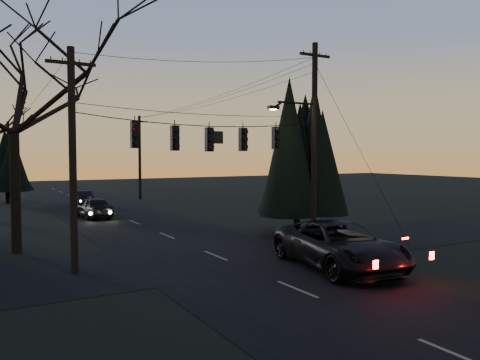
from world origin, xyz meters
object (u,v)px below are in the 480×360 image
sedan_oncoming_a (93,207)px  evergreen_right (297,146)px  utility_pole_left (75,273)px  bare_tree_left (13,85)px  utility_pole_right (313,244)px  sedan_oncoming_b (81,198)px  utility_pole_far_l (10,198)px  utility_pole_far_r (140,199)px  suv_near (339,246)px

sedan_oncoming_a → evergreen_right: bearing=118.6°
utility_pole_left → bare_tree_left: size_ratio=0.78×
utility_pole_right → evergreen_right: bearing=68.7°
utility_pole_left → bare_tree_left: 9.37m
sedan_oncoming_a → sedan_oncoming_b: sedan_oncoming_a is taller
evergreen_right → sedan_oncoming_b: evergreen_right is taller
utility_pole_far_l → utility_pole_far_r: bearing=-34.8°
utility_pole_far_l → sedan_oncoming_a: bearing=-78.5°
utility_pole_far_l → sedan_oncoming_b: bearing=-63.9°
utility_pole_far_l → evergreen_right: 35.74m
utility_pole_far_r → utility_pole_left: bearing=-112.3°
utility_pole_left → evergreen_right: size_ratio=0.96×
utility_pole_far_l → utility_pole_left: bearing=-90.0°
utility_pole_far_r → sedan_oncoming_b: utility_pole_far_r is taller
utility_pole_left → sedan_oncoming_a: bearing=75.2°
suv_near → sedan_oncoming_b: (-4.00, 29.84, -0.28)m
utility_pole_left → utility_pole_far_r: size_ratio=1.00×
utility_pole_left → suv_near: 10.26m
utility_pole_right → suv_near: bearing=-117.3°
utility_pole_right → sedan_oncoming_a: size_ratio=2.25×
bare_tree_left → utility_pole_far_l: bearing=87.0°
evergreen_right → suv_near: size_ratio=1.35×
bare_tree_left → utility_pole_right: bearing=-21.5°
suv_near → sedan_oncoming_a: suv_near is taller
bare_tree_left → suv_near: size_ratio=1.67×
suv_near → sedan_oncoming_a: size_ratio=1.48×
utility_pole_far_r → sedan_oncoming_a: 14.39m
utility_pole_right → sedan_oncoming_a: utility_pole_right is taller
utility_pole_right → utility_pole_left: (-11.50, 0.00, 0.00)m
utility_pole_left → evergreen_right: (12.65, 2.95, 5.01)m
bare_tree_left → sedan_oncoming_b: size_ratio=2.83×
utility_pole_left → suv_near: bearing=-25.8°
sedan_oncoming_b → utility_pole_far_r: bearing=-158.5°
utility_pole_left → evergreen_right: bearing=13.1°
utility_pole_far_l → suv_near: size_ratio=1.22×
evergreen_right → sedan_oncoming_a: size_ratio=1.99×
utility_pole_right → suv_near: 5.09m
utility_pole_far_l → sedan_oncoming_a: (4.13, -20.34, 0.76)m
utility_pole_far_r → bare_tree_left: (-13.11, -22.83, 7.65)m
sedan_oncoming_b → suv_near: bearing=96.6°
utility_pole_left → utility_pole_far_r: 30.27m
utility_pole_right → evergreen_right: size_ratio=1.13×
utility_pole_far_l → evergreen_right: evergreen_right is taller
utility_pole_left → utility_pole_far_l: (0.00, 36.00, 0.00)m
utility_pole_far_l → suv_near: (9.20, -40.45, 0.91)m
utility_pole_right → evergreen_right: 5.93m
utility_pole_far_r → evergreen_right: evergreen_right is taller
bare_tree_left → evergreen_right: bare_tree_left is taller
bare_tree_left → utility_pole_far_r: bearing=60.1°
bare_tree_left → evergreen_right: 14.67m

